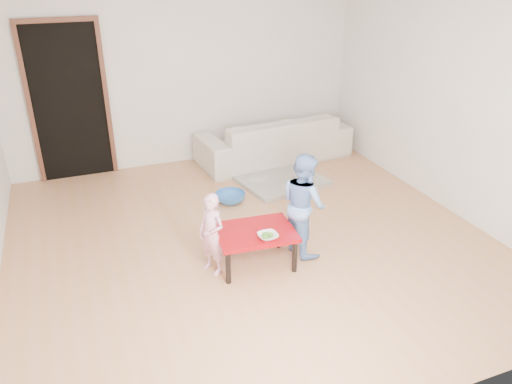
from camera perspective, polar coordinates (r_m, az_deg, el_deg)
floor at (r=5.47m, az=-0.76°, el=-5.30°), size 5.00×5.00×0.01m
back_wall at (r=7.25m, az=-8.00°, el=13.33°), size 5.00×0.02×2.60m
right_wall at (r=6.23m, az=21.57°, el=9.79°), size 0.02×5.00×2.60m
doorway at (r=7.11m, az=-20.58°, el=9.43°), size 1.02×0.08×2.11m
sofa at (r=7.46m, az=2.06°, el=6.14°), size 2.32×1.07×0.66m
cushion at (r=7.08m, az=-0.07°, el=6.52°), size 0.48×0.43×0.13m
red_table at (r=4.95m, az=-0.12°, el=-6.34°), size 0.80×0.63×0.38m
bowl at (r=4.72m, az=1.37°, el=-5.07°), size 0.19×0.19×0.05m
broccoli at (r=4.71m, az=1.37°, el=-5.02°), size 0.12×0.12×0.06m
child_pink at (r=4.75m, az=-5.09°, el=-4.83°), size 0.31×0.36×0.82m
child_blue at (r=5.04m, az=5.46°, el=-1.36°), size 0.47×0.57×1.07m
basin at (r=6.23m, az=-2.96°, el=-0.63°), size 0.38×0.38×0.12m
blanket at (r=6.79m, az=2.91°, el=1.37°), size 1.22×1.08×0.05m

